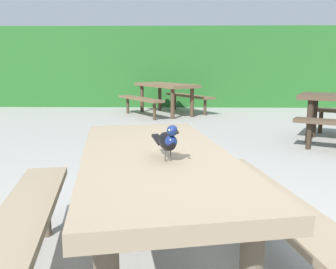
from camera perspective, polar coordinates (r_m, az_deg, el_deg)
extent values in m
cube|color=#235B23|center=(10.81, 2.75, 10.56)|extent=(28.00, 1.38, 2.22)
cube|color=#84725B|center=(1.94, -2.00, -3.77)|extent=(1.09, 1.91, 0.07)
cylinder|color=brown|center=(2.70, -9.60, -7.79)|extent=(0.09, 0.09, 0.67)
cylinder|color=brown|center=(2.75, 1.64, -7.30)|extent=(0.09, 0.09, 0.67)
cube|color=#84725B|center=(2.07, -22.01, -12.13)|extent=(0.60, 1.73, 0.05)
cylinder|color=brown|center=(2.73, -18.81, -11.16)|extent=(0.07, 0.07, 0.39)
cube|color=#84725B|center=(2.23, 16.49, -10.08)|extent=(0.60, 1.73, 0.05)
cylinder|color=brown|center=(2.86, 10.57, -9.77)|extent=(0.07, 0.07, 0.39)
ellipsoid|color=black|center=(1.74, -0.11, -1.10)|extent=(0.13, 0.17, 0.09)
ellipsoid|color=navy|center=(1.70, 0.43, -1.14)|extent=(0.08, 0.09, 0.06)
sphere|color=navy|center=(1.67, 0.69, 0.63)|extent=(0.05, 0.05, 0.05)
sphere|color=#EAE08C|center=(1.67, 1.47, 0.78)|extent=(0.01, 0.01, 0.01)
sphere|color=#EAE08C|center=(1.65, 0.24, 0.69)|extent=(0.01, 0.01, 0.01)
cone|color=black|center=(1.63, 1.28, 0.39)|extent=(0.03, 0.03, 0.02)
cube|color=black|center=(1.85, -1.58, -0.78)|extent=(0.07, 0.10, 0.04)
cylinder|color=#47423D|center=(1.75, 0.41, -3.28)|extent=(0.01, 0.01, 0.05)
cylinder|color=#47423D|center=(1.74, -0.44, -3.37)|extent=(0.01, 0.01, 0.05)
cube|color=brown|center=(8.72, -0.37, 7.80)|extent=(1.64, 1.92, 0.07)
cylinder|color=#423324|center=(8.02, 0.73, 4.86)|extent=(0.09, 0.09, 0.67)
cylinder|color=#423324|center=(8.32, 3.79, 5.07)|extent=(0.09, 0.09, 0.67)
cylinder|color=#423324|center=(9.21, -4.13, 5.64)|extent=(0.09, 0.09, 0.67)
cylinder|color=#423324|center=(9.48, -1.30, 5.82)|extent=(0.09, 0.09, 0.67)
cube|color=brown|center=(8.38, -4.43, 5.65)|extent=(1.19, 1.57, 0.05)
cylinder|color=#423324|center=(7.85, -2.16, 3.70)|extent=(0.07, 0.07, 0.39)
cylinder|color=#423324|center=(8.97, -6.37, 4.56)|extent=(0.07, 0.07, 0.39)
cube|color=brown|center=(9.13, 3.36, 6.11)|extent=(1.19, 1.57, 0.05)
cylinder|color=#423324|center=(8.65, 5.86, 4.33)|extent=(0.07, 0.07, 0.39)
cylinder|color=#423324|center=(9.67, 1.09, 5.10)|extent=(0.07, 0.07, 0.39)
cylinder|color=#2E241A|center=(5.94, 21.41, 1.91)|extent=(0.09, 0.09, 0.67)
cylinder|color=#2E241A|center=(6.46, 22.05, 2.55)|extent=(0.09, 0.09, 0.67)
cylinder|color=#2E241A|center=(5.53, 21.33, -0.19)|extent=(0.07, 0.07, 0.39)
cylinder|color=#2E241A|center=(6.90, 22.92, 1.80)|extent=(0.07, 0.07, 0.39)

